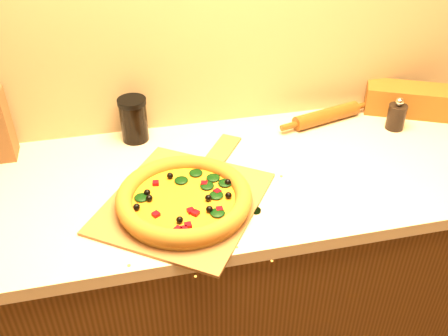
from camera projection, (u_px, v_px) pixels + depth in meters
cabinet at (243, 276)px, 1.81m from camera, size 2.80×0.65×0.86m
countertop at (246, 177)px, 1.55m from camera, size 2.84×0.68×0.04m
pizza_peel at (186, 199)px, 1.42m from camera, size 0.58×0.63×0.01m
pizza at (184, 199)px, 1.38m from camera, size 0.38×0.38×0.05m
bottle_cap at (256, 211)px, 1.38m from camera, size 0.04×0.04×0.01m
pepper_grinder at (396, 116)px, 1.72m from camera, size 0.06×0.06×0.12m
rolling_pin at (326, 116)px, 1.77m from camera, size 0.37×0.12×0.05m
bread_bag at (417, 100)px, 1.81m from camera, size 0.38×0.26×0.10m
dark_jar at (134, 119)px, 1.65m from camera, size 0.09×0.09×0.15m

